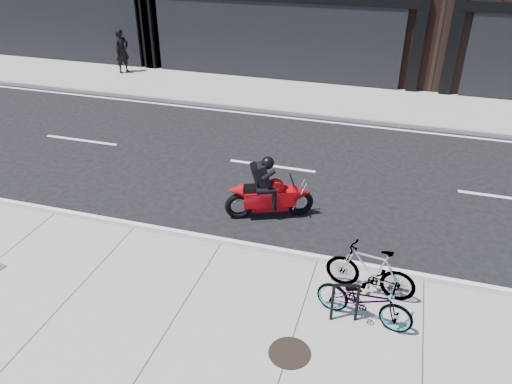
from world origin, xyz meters
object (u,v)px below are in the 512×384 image
(bike_rack, at_px, (345,299))
(bicycle_front, at_px, (364,300))
(pedestrian, at_px, (122,51))
(motorcycle, at_px, (273,192))
(bicycle_rear, at_px, (370,270))
(manhole_cover, at_px, (290,353))

(bike_rack, bearing_deg, bicycle_front, 18.32)
(bicycle_front, bearing_deg, bike_rack, 119.07)
(bicycle_front, xyz_separation_m, pedestrian, (-11.21, 11.79, 0.46))
(bike_rack, relative_size, motorcycle, 0.40)
(bike_rack, distance_m, bicycle_rear, 0.89)
(pedestrian, bearing_deg, manhole_cover, -120.43)
(bicycle_front, xyz_separation_m, bicycle_rear, (0.02, 0.73, 0.05))
(motorcycle, bearing_deg, bike_rack, -78.90)
(bicycle_front, xyz_separation_m, motorcycle, (-2.33, 2.89, 0.05))
(bike_rack, bearing_deg, motorcycle, 124.10)
(bicycle_front, distance_m, manhole_cover, 1.51)
(bicycle_rear, distance_m, manhole_cover, 2.11)
(bike_rack, bearing_deg, pedestrian, 132.54)
(bicycle_front, height_order, bicycle_rear, bicycle_rear)
(motorcycle, xyz_separation_m, manhole_cover, (1.34, -3.96, -0.47))
(bicycle_rear, distance_m, pedestrian, 15.77)
(manhole_cover, bearing_deg, bike_rack, 54.86)
(bike_rack, distance_m, bicycle_front, 0.32)
(bicycle_rear, xyz_separation_m, manhole_cover, (-1.00, -1.80, -0.47))
(bicycle_rear, bearing_deg, manhole_cover, -20.91)
(pedestrian, bearing_deg, motorcycle, -113.97)
(motorcycle, distance_m, pedestrian, 12.58)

